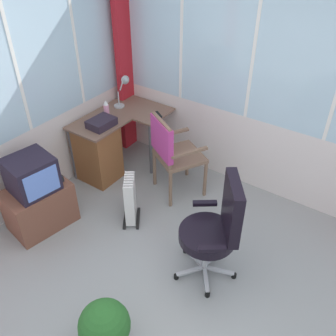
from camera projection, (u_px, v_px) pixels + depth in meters
The scene contains 13 objects.
ground at pixel (181, 312), 3.19m from camera, with size 4.82×5.29×0.06m, color gray.
east_window_panel at pixel (291, 91), 3.71m from camera, with size 0.07×4.29×2.56m.
curtain_corner at pixel (125, 59), 4.59m from camera, with size 0.29×0.07×2.46m, color red.
desk at pixel (100, 149), 4.49m from camera, with size 1.13×0.79×0.73m.
desk_lamp at pixel (125, 87), 4.53m from camera, with size 0.23×0.20×0.39m.
tv_remote at pixel (158, 115), 4.45m from camera, with size 0.04×0.15×0.02m, color black.
spray_bottle at pixel (106, 109), 4.37m from camera, with size 0.06×0.06×0.22m.
paper_tray at pixel (101, 123), 4.23m from camera, with size 0.30×0.23×0.09m, color #281F2D.
wooden_armchair at pixel (169, 148), 4.07m from camera, with size 0.66×0.66×0.99m.
office_chair at pixel (218, 225), 3.17m from camera, with size 0.61×0.60×1.04m.
tv_on_stand at pixel (37, 197), 3.80m from camera, with size 0.71×0.54×0.84m.
space_heater at pixel (130, 198), 3.92m from camera, with size 0.36×0.32×0.55m.
potted_plant at pixel (105, 327), 2.79m from camera, with size 0.39×0.39×0.47m.
Camera 1 is at (-1.58, -0.96, 2.85)m, focal length 39.86 mm.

